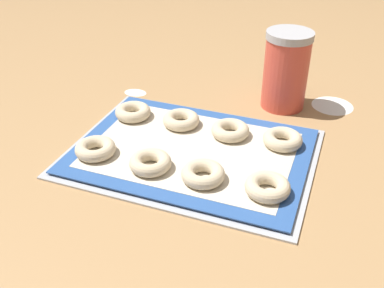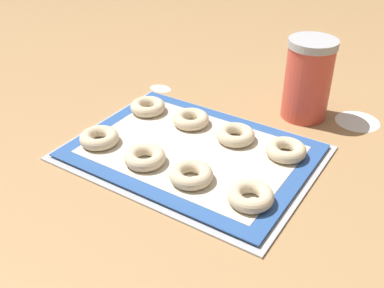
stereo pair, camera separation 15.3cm
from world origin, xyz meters
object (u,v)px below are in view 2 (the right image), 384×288
Objects in this scene: bagel_back_far_left at (148,107)px; bagel_front_far_left at (99,138)px; bagel_front_mid_right at (191,175)px; flour_canister at (308,79)px; bagel_back_far_right at (286,150)px; bagel_front_mid_left at (145,157)px; baking_tray at (192,152)px; bagel_back_mid_right at (235,135)px; bagel_front_far_right at (251,196)px; bagel_back_mid_left at (191,119)px.

bagel_front_far_left is at bearing -90.03° from bagel_back_far_left.
flour_canister is (0.07, 0.34, 0.06)m from bagel_front_mid_right.
bagel_front_mid_right is 1.00× the size of bagel_back_far_right.
flour_canister is at bearing 63.69° from bagel_front_mid_left.
baking_tray is 0.30m from flour_canister.
bagel_front_mid_right is at bearing 0.58° from bagel_front_mid_left.
bagel_back_mid_right and bagel_back_far_right have the same top height.
bagel_front_mid_left is at bearing -2.39° from bagel_front_far_left.
baking_tray is 0.18m from bagel_back_far_right.
bagel_front_far_left is 1.00× the size of bagel_front_far_right.
bagel_front_mid_right is 0.19m from bagel_back_far_right.
bagel_front_far_right is at bearing -25.93° from baking_tray.
bagel_back_far_left is (-0.33, 0.15, 0.00)m from bagel_front_far_right.
bagel_front_far_left is 1.00× the size of bagel_back_mid_left.
bagel_front_mid_left is at bearing -178.79° from bagel_front_far_right.
bagel_front_far_right is 1.00× the size of bagel_back_mid_left.
bagel_front_far_right and bagel_back_mid_left have the same top height.
bagel_back_mid_right is at bearing 54.18° from baking_tray.
bagel_front_far_left is 1.00× the size of bagel_back_far_left.
baking_tray is 0.18m from bagel_front_far_left.
bagel_front_far_left and bagel_front_mid_left have the same top height.
bagel_front_mid_right is 1.00× the size of bagel_back_mid_left.
flour_canister reaches higher than bagel_back_far_left.
flour_canister is (-0.04, 0.18, 0.06)m from bagel_back_far_right.
bagel_back_mid_right is at bearing 35.24° from bagel_front_far_left.
baking_tray is 6.03× the size of bagel_front_mid_right.
bagel_front_mid_left and bagel_back_far_right have the same top height.
bagel_front_mid_right is 0.11m from bagel_front_far_right.
bagel_back_mid_right is (0.10, 0.16, 0.00)m from bagel_front_mid_left.
bagel_front_mid_right is at bearing -90.78° from bagel_back_mid_right.
bagel_front_far_left is 0.19m from bagel_back_mid_left.
bagel_front_mid_left and bagel_back_mid_left have the same top height.
flour_canister is at bearing 45.90° from bagel_back_mid_left.
bagel_back_mid_left is at bearing 92.08° from bagel_front_mid_left.
bagel_front_far_left is at bearing 177.61° from bagel_front_mid_left.
flour_canister is at bearing 49.94° from bagel_front_far_left.
bagel_front_far_left is 0.45m from flour_canister.
baking_tray is at bearing 25.81° from bagel_front_far_left.
bagel_back_far_left is 0.22m from bagel_back_mid_right.
bagel_front_far_left and bagel_front_far_right have the same top height.
bagel_back_mid_left is 0.26m from flour_canister.
bagel_front_mid_left is at bearing -87.92° from bagel_back_mid_left.
bagel_back_mid_right is 0.10m from bagel_back_far_right.
bagel_back_far_left is at bearing 126.00° from bagel_front_mid_left.
bagel_front_mid_left is 0.19m from bagel_back_mid_right.
bagel_back_mid_right is at bearing -0.16° from bagel_back_far_left.
bagel_front_far_right is (0.11, 0.00, 0.00)m from bagel_front_mid_right.
bagel_back_mid_left is at bearing 2.16° from bagel_back_far_left.
bagel_back_far_left and bagel_back_mid_right have the same top height.
bagel_back_mid_right is (0.05, 0.07, 0.02)m from baking_tray.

